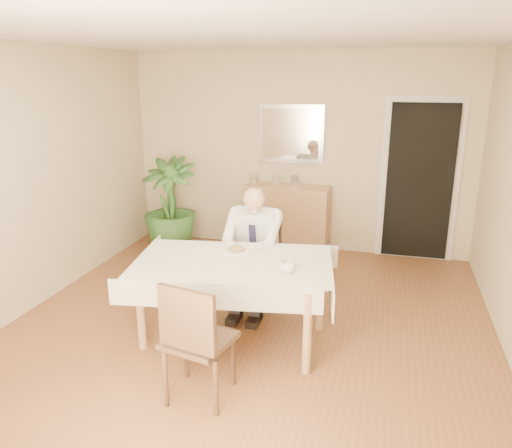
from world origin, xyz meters
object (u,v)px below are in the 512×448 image
(potted_palm, at_px, (170,205))
(seated_man, at_px, (252,246))
(chair_near, at_px, (194,336))
(coffee_mug, at_px, (288,267))
(sideboard, at_px, (287,218))
(chair_far, at_px, (259,253))
(dining_table, at_px, (233,270))

(potted_palm, bearing_deg, seated_man, -43.61)
(chair_near, height_order, potted_palm, potted_palm)
(potted_palm, bearing_deg, chair_near, -62.75)
(seated_man, xyz_separation_m, coffee_mug, (0.51, -0.73, 0.11))
(coffee_mug, height_order, sideboard, sideboard)
(chair_near, height_order, seated_man, seated_man)
(coffee_mug, bearing_deg, seated_man, 125.12)
(seated_man, xyz_separation_m, sideboard, (-0.03, 1.86, -0.24))
(chair_near, distance_m, seated_man, 1.54)
(coffee_mug, xyz_separation_m, potted_palm, (-2.05, 2.19, -0.17))
(chair_far, distance_m, coffee_mug, 1.17)
(chair_far, height_order, sideboard, chair_far)
(chair_near, xyz_separation_m, coffee_mug, (0.51, 0.81, 0.27))
(chair_near, xyz_separation_m, seated_man, (-0.01, 1.53, 0.16))
(sideboard, bearing_deg, coffee_mug, -74.82)
(dining_table, distance_m, chair_far, 0.90)
(chair_far, distance_m, sideboard, 1.57)
(chair_near, relative_size, potted_palm, 0.75)
(coffee_mug, relative_size, potted_palm, 0.10)
(chair_near, xyz_separation_m, sideboard, (-0.03, 3.40, -0.09))
(coffee_mug, xyz_separation_m, sideboard, (-0.54, 2.59, -0.35))
(dining_table, xyz_separation_m, chair_near, (0.01, -0.94, -0.13))
(seated_man, height_order, coffee_mug, seated_man)
(chair_far, xyz_separation_m, chair_near, (0.01, -1.82, 0.02))
(sideboard, xyz_separation_m, potted_palm, (-1.51, -0.40, 0.18))
(seated_man, height_order, potted_palm, potted_palm)
(chair_far, bearing_deg, dining_table, -85.84)
(coffee_mug, height_order, potted_palm, potted_palm)
(seated_man, bearing_deg, coffee_mug, -54.88)
(seated_man, xyz_separation_m, potted_palm, (-1.54, 1.46, -0.06))
(chair_near, bearing_deg, dining_table, 102.83)
(dining_table, relative_size, coffee_mug, 15.14)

